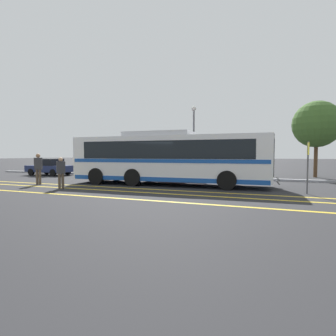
{
  "coord_description": "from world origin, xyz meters",
  "views": [
    {
      "loc": [
        6.07,
        -14.49,
        1.82
      ],
      "look_at": [
        0.5,
        0.13,
        1.01
      ],
      "focal_mm": 28.0,
      "sensor_mm": 36.0,
      "label": 1
    }
  ],
  "objects_px": {
    "pedestrian_0": "(61,171)",
    "street_lamp": "(194,130)",
    "parked_car_1": "(107,168)",
    "tree_0": "(317,124)",
    "parked_car_2": "(175,170)",
    "parked_car_0": "(50,167)",
    "pedestrian_1": "(38,167)",
    "transit_bus": "(168,157)",
    "bus_stop_sign": "(308,161)"
  },
  "relations": [
    {
      "from": "parked_car_0",
      "to": "bus_stop_sign",
      "type": "distance_m",
      "value": 20.11
    },
    {
      "from": "transit_bus",
      "to": "bus_stop_sign",
      "type": "bearing_deg",
      "value": 78.87
    },
    {
      "from": "parked_car_0",
      "to": "parked_car_1",
      "type": "relative_size",
      "value": 0.98
    },
    {
      "from": "parked_car_1",
      "to": "bus_stop_sign",
      "type": "height_order",
      "value": "bus_stop_sign"
    },
    {
      "from": "parked_car_2",
      "to": "parked_car_1",
      "type": "bearing_deg",
      "value": -89.41
    },
    {
      "from": "transit_bus",
      "to": "bus_stop_sign",
      "type": "height_order",
      "value": "transit_bus"
    },
    {
      "from": "parked_car_2",
      "to": "street_lamp",
      "type": "height_order",
      "value": "street_lamp"
    },
    {
      "from": "parked_car_2",
      "to": "pedestrian_1",
      "type": "height_order",
      "value": "pedestrian_1"
    },
    {
      "from": "pedestrian_1",
      "to": "bus_stop_sign",
      "type": "relative_size",
      "value": 0.78
    },
    {
      "from": "parked_car_2",
      "to": "tree_0",
      "type": "distance_m",
      "value": 11.99
    },
    {
      "from": "bus_stop_sign",
      "to": "street_lamp",
      "type": "relative_size",
      "value": 0.42
    },
    {
      "from": "pedestrian_0",
      "to": "street_lamp",
      "type": "relative_size",
      "value": 0.29
    },
    {
      "from": "parked_car_0",
      "to": "pedestrian_0",
      "type": "height_order",
      "value": "pedestrian_0"
    },
    {
      "from": "parked_car_1",
      "to": "tree_0",
      "type": "relative_size",
      "value": 0.66
    },
    {
      "from": "pedestrian_1",
      "to": "bus_stop_sign",
      "type": "height_order",
      "value": "bus_stop_sign"
    },
    {
      "from": "parked_car_0",
      "to": "street_lamp",
      "type": "relative_size",
      "value": 0.68
    },
    {
      "from": "tree_0",
      "to": "street_lamp",
      "type": "bearing_deg",
      "value": -163.05
    },
    {
      "from": "parked_car_0",
      "to": "parked_car_1",
      "type": "height_order",
      "value": "parked_car_1"
    },
    {
      "from": "parked_car_1",
      "to": "tree_0",
      "type": "height_order",
      "value": "tree_0"
    },
    {
      "from": "bus_stop_sign",
      "to": "parked_car_1",
      "type": "bearing_deg",
      "value": -109.63
    },
    {
      "from": "street_lamp",
      "to": "parked_car_2",
      "type": "bearing_deg",
      "value": -99.56
    },
    {
      "from": "parked_car_0",
      "to": "pedestrian_0",
      "type": "xyz_separation_m",
      "value": [
        7.6,
        -6.79,
        0.23
      ]
    },
    {
      "from": "parked_car_1",
      "to": "pedestrian_1",
      "type": "height_order",
      "value": "pedestrian_1"
    },
    {
      "from": "parked_car_1",
      "to": "street_lamp",
      "type": "height_order",
      "value": "street_lamp"
    },
    {
      "from": "pedestrian_0",
      "to": "street_lamp",
      "type": "height_order",
      "value": "street_lamp"
    },
    {
      "from": "parked_car_1",
      "to": "bus_stop_sign",
      "type": "bearing_deg",
      "value": -111.14
    },
    {
      "from": "transit_bus",
      "to": "parked_car_0",
      "type": "xyz_separation_m",
      "value": [
        -12.32,
        3.15,
        -0.93
      ]
    },
    {
      "from": "parked_car_1",
      "to": "pedestrian_0",
      "type": "distance_m",
      "value": 7.01
    },
    {
      "from": "parked_car_1",
      "to": "street_lamp",
      "type": "xyz_separation_m",
      "value": [
        6.28,
        3.11,
        3.07
      ]
    },
    {
      "from": "parked_car_2",
      "to": "tree_0",
      "type": "bearing_deg",
      "value": 121.43
    },
    {
      "from": "parked_car_2",
      "to": "bus_stop_sign",
      "type": "xyz_separation_m",
      "value": [
        7.95,
        -4.34,
        0.83
      ]
    },
    {
      "from": "bus_stop_sign",
      "to": "tree_0",
      "type": "distance_m",
      "value": 10.77
    },
    {
      "from": "parked_car_1",
      "to": "tree_0",
      "type": "distance_m",
      "value": 17.03
    },
    {
      "from": "pedestrian_1",
      "to": "parked_car_2",
      "type": "bearing_deg",
      "value": -162.79
    },
    {
      "from": "parked_car_1",
      "to": "parked_car_2",
      "type": "height_order",
      "value": "parked_car_1"
    },
    {
      "from": "transit_bus",
      "to": "street_lamp",
      "type": "relative_size",
      "value": 2.07
    },
    {
      "from": "parked_car_2",
      "to": "pedestrian_0",
      "type": "distance_m",
      "value": 7.96
    },
    {
      "from": "pedestrian_0",
      "to": "tree_0",
      "type": "distance_m",
      "value": 19.13
    },
    {
      "from": "pedestrian_0",
      "to": "street_lamp",
      "type": "xyz_separation_m",
      "value": [
        4.6,
        9.92,
        2.86
      ]
    },
    {
      "from": "parked_car_2",
      "to": "pedestrian_0",
      "type": "relative_size",
      "value": 2.68
    },
    {
      "from": "parked_car_0",
      "to": "tree_0",
      "type": "distance_m",
      "value": 22.57
    },
    {
      "from": "transit_bus",
      "to": "parked_car_0",
      "type": "bearing_deg",
      "value": -106.51
    },
    {
      "from": "street_lamp",
      "to": "parked_car_0",
      "type": "bearing_deg",
      "value": -165.64
    },
    {
      "from": "pedestrian_1",
      "to": "tree_0",
      "type": "relative_size",
      "value": 0.31
    },
    {
      "from": "parked_car_0",
      "to": "street_lamp",
      "type": "bearing_deg",
      "value": -75.56
    },
    {
      "from": "pedestrian_0",
      "to": "tree_0",
      "type": "bearing_deg",
      "value": -8.89
    },
    {
      "from": "parked_car_2",
      "to": "bus_stop_sign",
      "type": "bearing_deg",
      "value": 61.66
    },
    {
      "from": "parked_car_2",
      "to": "tree_0",
      "type": "xyz_separation_m",
      "value": [
        9.81,
        5.92,
        3.52
      ]
    },
    {
      "from": "transit_bus",
      "to": "parked_car_2",
      "type": "xyz_separation_m",
      "value": [
        -0.64,
        3.19,
        -0.95
      ]
    },
    {
      "from": "parked_car_1",
      "to": "transit_bus",
      "type": "bearing_deg",
      "value": -119.95
    }
  ]
}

